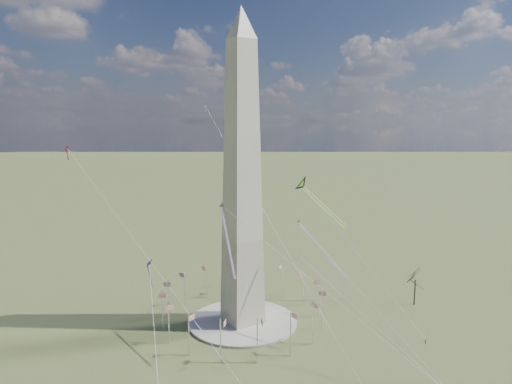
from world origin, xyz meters
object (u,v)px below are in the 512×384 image
tree_near (416,278)px  kite_delta_black (304,187)px  washington_monument (242,180)px  person_east (425,341)px

tree_near → kite_delta_black: kite_delta_black is taller
washington_monument → kite_delta_black: washington_monument is taller
washington_monument → kite_delta_black: (37.48, 15.04, -6.89)m
washington_monument → kite_delta_black: size_ratio=4.54×
washington_monument → tree_near: bearing=-19.3°
tree_near → person_east: bearing=-136.0°
person_east → tree_near: bearing=-151.2°
person_east → washington_monument: bearing=-63.1°
kite_delta_black → washington_monument: bearing=2.5°
person_east → kite_delta_black: bearing=-104.2°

